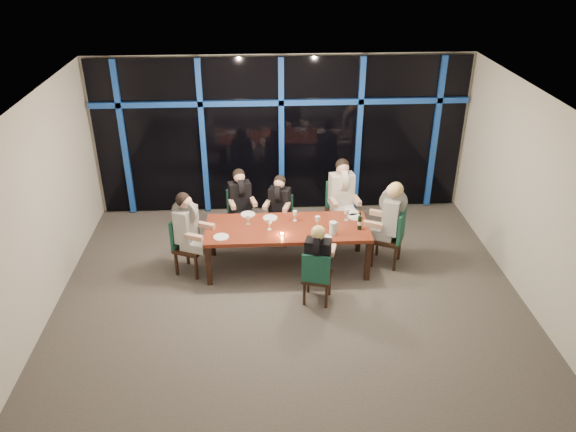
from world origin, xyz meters
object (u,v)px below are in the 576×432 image
at_px(chair_end_right, 393,234).
at_px(diner_far_right, 342,188).
at_px(diner_end_right, 390,212).
at_px(chair_near_mid, 317,275).
at_px(dining_table, 287,231).
at_px(chair_far_mid, 280,215).
at_px(chair_far_right, 340,206).
at_px(diner_near_mid, 318,252).
at_px(chair_far_left, 240,211).
at_px(wine_bottle, 360,223).
at_px(diner_end_left, 188,222).
at_px(chair_end_left, 185,242).
at_px(diner_far_mid, 279,200).
at_px(diner_far_left, 240,195).
at_px(water_pitcher, 333,228).

xyz_separation_m(chair_end_right, diner_far_right, (-0.71, 0.99, 0.39)).
bearing_deg(diner_end_right, chair_near_mid, -26.65).
bearing_deg(dining_table, chair_far_mid, 94.67).
xyz_separation_m(chair_far_right, diner_near_mid, (-0.60, -2.01, 0.29)).
bearing_deg(chair_far_left, diner_far_right, -16.56).
bearing_deg(wine_bottle, diner_end_left, 178.31).
bearing_deg(dining_table, chair_end_left, -179.11).
bearing_deg(diner_far_mid, chair_far_mid, 90.00).
relative_size(chair_near_mid, diner_far_mid, 1.06).
height_order(diner_far_left, water_pitcher, diner_far_left).
bearing_deg(chair_far_left, water_pitcher, -55.95).
relative_size(diner_far_mid, diner_near_mid, 0.97).
bearing_deg(chair_end_left, water_pitcher, -72.48).
bearing_deg(chair_near_mid, dining_table, -54.04).
height_order(chair_far_mid, water_pitcher, water_pitcher).
bearing_deg(wine_bottle, diner_near_mid, -132.45).
xyz_separation_m(chair_end_right, wine_bottle, (-0.59, -0.13, 0.30)).
xyz_separation_m(dining_table, diner_end_left, (-1.55, -0.06, 0.23)).
bearing_deg(wine_bottle, diner_far_right, 96.32).
height_order(chair_far_mid, chair_far_right, chair_far_right).
relative_size(chair_far_mid, diner_far_right, 0.88).
distance_m(chair_near_mid, water_pitcher, 0.88).
distance_m(diner_far_left, diner_far_right, 1.78).
height_order(diner_far_right, diner_end_left, diner_far_right).
bearing_deg(wine_bottle, water_pitcher, -163.06).
bearing_deg(chair_near_mid, diner_end_right, -124.97).
height_order(chair_near_mid, diner_near_mid, diner_near_mid).
bearing_deg(wine_bottle, chair_far_mid, 139.10).
height_order(chair_far_left, diner_end_left, diner_end_left).
height_order(chair_far_left, chair_far_right, chair_far_right).
distance_m(dining_table, diner_far_mid, 0.86).
xyz_separation_m(diner_far_right, water_pitcher, (-0.31, -1.25, -0.10)).
xyz_separation_m(diner_end_right, water_pitcher, (-0.95, -0.30, -0.11)).
height_order(chair_far_left, diner_far_right, diner_far_right).
bearing_deg(diner_end_right, water_pitcher, -48.60).
bearing_deg(chair_far_left, diner_end_right, -36.98).
distance_m(diner_near_mid, wine_bottle, 1.09).
bearing_deg(diner_end_right, dining_table, -65.12).
height_order(chair_far_mid, chair_end_left, chair_end_left).
bearing_deg(wine_bottle, dining_table, 173.10).
relative_size(chair_far_right, diner_far_right, 1.03).
height_order(chair_far_mid, chair_near_mid, chair_near_mid).
height_order(chair_far_left, water_pitcher, water_pitcher).
bearing_deg(diner_end_right, diner_far_mid, -91.12).
bearing_deg(chair_far_left, chair_far_right, -13.88).
bearing_deg(water_pitcher, diner_end_left, 170.25).
bearing_deg(diner_far_right, dining_table, -144.20).
bearing_deg(chair_end_right, chair_far_left, -89.31).
distance_m(chair_far_mid, chair_end_right, 2.01).
xyz_separation_m(chair_far_mid, diner_end_left, (-1.48, -0.97, 0.44)).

